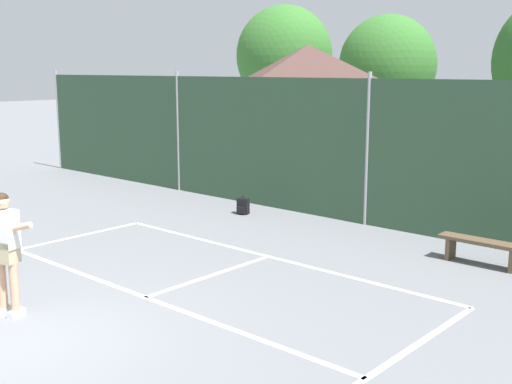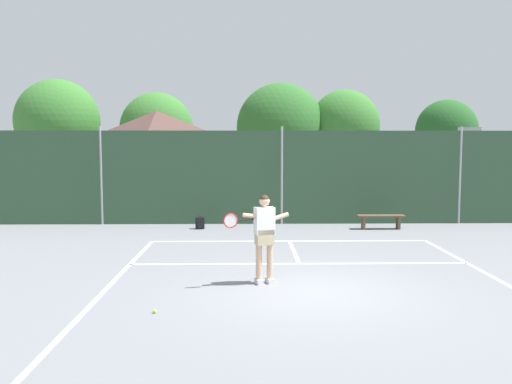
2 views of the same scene
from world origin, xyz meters
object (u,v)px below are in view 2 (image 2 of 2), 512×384
at_px(basketball_hoop, 468,159).
at_px(backpack_black, 200,223).
at_px(courtside_bench, 381,219).
at_px(tennis_ball, 155,311).
at_px(tennis_player, 264,231).

xyz_separation_m(basketball_hoop, backpack_black, (-10.29, -2.63, -2.12)).
bearing_deg(courtside_bench, tennis_ball, -124.53).
relative_size(tennis_ball, backpack_black, 0.14).
bearing_deg(basketball_hoop, courtside_bench, -145.84).
distance_m(tennis_ball, courtside_bench, 10.90).
xyz_separation_m(tennis_ball, backpack_black, (-0.01, 9.14, 0.16)).
bearing_deg(tennis_ball, backpack_black, 90.03).
relative_size(basketball_hoop, backpack_black, 7.67).
distance_m(tennis_player, courtside_bench, 8.26).
bearing_deg(tennis_ball, tennis_player, 44.76).
bearing_deg(tennis_player, tennis_ball, -135.24).
distance_m(basketball_hoop, backpack_black, 10.83).
bearing_deg(basketball_hoop, backpack_black, -165.68).
bearing_deg(courtside_bench, basketball_hoop, 34.16).
relative_size(tennis_player, tennis_ball, 28.10).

